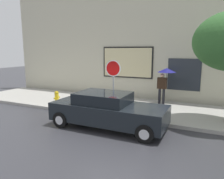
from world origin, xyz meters
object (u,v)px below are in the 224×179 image
fire_hydrant (57,97)px  stop_sign (113,76)px  parked_car (108,110)px  pedestrian_with_umbrella (165,76)px

fire_hydrant → stop_sign: (3.49, -0.16, 1.39)m
parked_car → fire_hydrant: bearing=155.9°
pedestrian_with_umbrella → stop_sign: stop_sign is taller
parked_car → pedestrian_with_umbrella: (1.40, 4.14, 1.00)m
fire_hydrant → pedestrian_with_umbrella: (5.39, 2.36, 1.21)m
fire_hydrant → stop_sign: stop_sign is taller
parked_car → stop_sign: stop_sign is taller
pedestrian_with_umbrella → parked_car: bearing=-108.6°
stop_sign → fire_hydrant: bearing=177.5°
stop_sign → pedestrian_with_umbrella: bearing=52.9°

